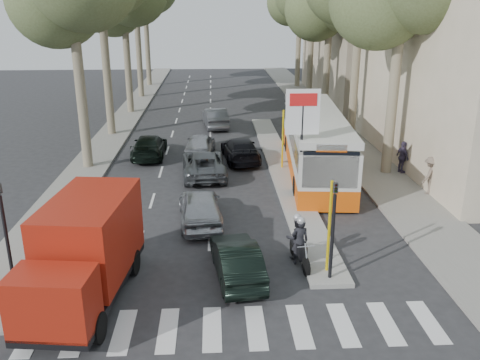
{
  "coord_description": "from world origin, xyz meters",
  "views": [
    {
      "loc": [
        -0.66,
        -16.71,
        9.03
      ],
      "look_at": [
        0.49,
        4.73,
        1.6
      ],
      "focal_mm": 38.0,
      "sensor_mm": 36.0,
      "label": 1
    }
  ],
  "objects_px": {
    "dark_hatchback": "(237,259)",
    "city_bus": "(315,141)",
    "red_truck": "(85,251)",
    "motorcycle": "(298,241)",
    "silver_hatchback": "(200,207)"
  },
  "relations": [
    {
      "from": "silver_hatchback",
      "to": "red_truck",
      "type": "xyz_separation_m",
      "value": [
        -3.47,
        -5.82,
        0.95
      ]
    },
    {
      "from": "silver_hatchback",
      "to": "dark_hatchback",
      "type": "xyz_separation_m",
      "value": [
        1.36,
        -4.71,
        -0.09
      ]
    },
    {
      "from": "silver_hatchback",
      "to": "dark_hatchback",
      "type": "distance_m",
      "value": 4.9
    },
    {
      "from": "motorcycle",
      "to": "silver_hatchback",
      "type": "bearing_deg",
      "value": 126.3
    },
    {
      "from": "dark_hatchback",
      "to": "red_truck",
      "type": "xyz_separation_m",
      "value": [
        -4.83,
        -1.11,
        1.04
      ]
    },
    {
      "from": "dark_hatchback",
      "to": "city_bus",
      "type": "relative_size",
      "value": 0.31
    },
    {
      "from": "dark_hatchback",
      "to": "motorcycle",
      "type": "relative_size",
      "value": 1.81
    },
    {
      "from": "silver_hatchback",
      "to": "motorcycle",
      "type": "relative_size",
      "value": 1.98
    },
    {
      "from": "dark_hatchback",
      "to": "motorcycle",
      "type": "distance_m",
      "value": 2.49
    },
    {
      "from": "city_bus",
      "to": "motorcycle",
      "type": "distance_m",
      "value": 11.12
    },
    {
      "from": "silver_hatchback",
      "to": "red_truck",
      "type": "distance_m",
      "value": 6.84
    },
    {
      "from": "red_truck",
      "to": "motorcycle",
      "type": "height_order",
      "value": "red_truck"
    },
    {
      "from": "silver_hatchback",
      "to": "city_bus",
      "type": "xyz_separation_m",
      "value": [
        6.32,
        6.99,
        1.03
      ]
    },
    {
      "from": "red_truck",
      "to": "city_bus",
      "type": "bearing_deg",
      "value": 59.3
    },
    {
      "from": "silver_hatchback",
      "to": "city_bus",
      "type": "height_order",
      "value": "city_bus"
    }
  ]
}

